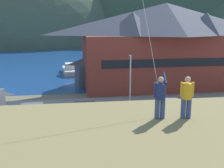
% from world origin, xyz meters
% --- Properties ---
extents(ground_plane, '(600.00, 600.00, 0.00)m').
position_xyz_m(ground_plane, '(0.00, 0.00, 0.00)').
color(ground_plane, '#66604C').
extents(parking_lot_pad, '(40.00, 20.00, 0.10)m').
position_xyz_m(parking_lot_pad, '(0.00, 5.00, 0.05)').
color(parking_lot_pad, gray).
rests_on(parking_lot_pad, ground).
extents(bay_water, '(360.00, 84.00, 0.03)m').
position_xyz_m(bay_water, '(0.00, 60.00, 0.01)').
color(bay_water, navy).
rests_on(bay_water, ground).
extents(far_hill_east_peak, '(87.00, 75.36, 67.52)m').
position_xyz_m(far_hill_east_peak, '(-21.72, 115.04, 0.00)').
color(far_hill_east_peak, '#42513D').
rests_on(far_hill_east_peak, ground).
extents(far_hill_center_saddle, '(129.84, 57.69, 78.11)m').
position_xyz_m(far_hill_center_saddle, '(43.54, 114.85, 0.00)').
color(far_hill_center_saddle, '#334733').
rests_on(far_hill_center_saddle, ground).
extents(harbor_lodge, '(26.32, 12.02, 12.52)m').
position_xyz_m(harbor_lodge, '(10.19, 21.03, 6.66)').
color(harbor_lodge, brown).
rests_on(harbor_lodge, ground).
extents(storage_shed_waterside, '(6.93, 5.98, 5.05)m').
position_xyz_m(storage_shed_waterside, '(-0.38, 22.89, 2.62)').
color(storage_shed_waterside, '#474C56').
rests_on(storage_shed_waterside, ground).
extents(wharf_dock, '(3.20, 14.66, 0.70)m').
position_xyz_m(wharf_dock, '(-0.84, 34.57, 0.35)').
color(wharf_dock, '#70604C').
rests_on(wharf_dock, ground).
extents(moored_boat_wharfside, '(3.34, 8.16, 2.16)m').
position_xyz_m(moored_boat_wharfside, '(-4.46, 33.09, 0.72)').
color(moored_boat_wharfside, '#A8A399').
rests_on(moored_boat_wharfside, ground).
extents(moored_boat_outer_mooring, '(2.63, 6.96, 2.16)m').
position_xyz_m(moored_boat_outer_mooring, '(2.60, 33.95, 0.72)').
color(moored_boat_outer_mooring, navy).
rests_on(moored_boat_outer_mooring, ground).
extents(parked_car_back_row_right, '(4.29, 2.23, 1.82)m').
position_xyz_m(parked_car_back_row_right, '(2.66, 1.27, 1.06)').
color(parked_car_back_row_right, '#9EA3A8').
rests_on(parked_car_back_row_right, parking_lot_pad).
extents(parked_car_mid_row_center, '(4.28, 2.22, 1.82)m').
position_xyz_m(parked_car_mid_row_center, '(6.15, 6.74, 1.06)').
color(parked_car_mid_row_center, '#9EA3A8').
rests_on(parked_car_mid_row_center, parking_lot_pad).
extents(parked_car_front_row_silver, '(4.34, 2.34, 1.82)m').
position_xyz_m(parked_car_front_row_silver, '(-7.90, 6.99, 1.06)').
color(parked_car_front_row_silver, slate).
rests_on(parked_car_front_row_silver, parking_lot_pad).
extents(parked_car_corner_spot, '(4.23, 2.11, 1.82)m').
position_xyz_m(parked_car_corner_spot, '(-2.74, 6.77, 1.06)').
color(parked_car_corner_spot, black).
rests_on(parked_car_corner_spot, parking_lot_pad).
extents(parked_car_front_row_red, '(4.29, 2.22, 1.82)m').
position_xyz_m(parked_car_front_row_red, '(-6.50, 0.20, 1.06)').
color(parked_car_front_row_red, silver).
rests_on(parked_car_front_row_red, parking_lot_pad).
extents(parking_light_pole, '(0.24, 0.78, 6.02)m').
position_xyz_m(parking_light_pole, '(2.70, 10.56, 3.63)').
color(parking_light_pole, '#ADADB2').
rests_on(parking_light_pole, parking_lot_pad).
extents(person_kite_flyer, '(0.56, 0.64, 1.86)m').
position_xyz_m(person_kite_flyer, '(-0.15, -9.31, 6.91)').
color(person_kite_flyer, '#384770').
rests_on(person_kite_flyer, grassy_hill_foreground).
extents(person_companion, '(0.54, 0.40, 1.74)m').
position_xyz_m(person_companion, '(0.92, -9.41, 6.89)').
color(person_companion, '#384770').
rests_on(person_companion, grassy_hill_foreground).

